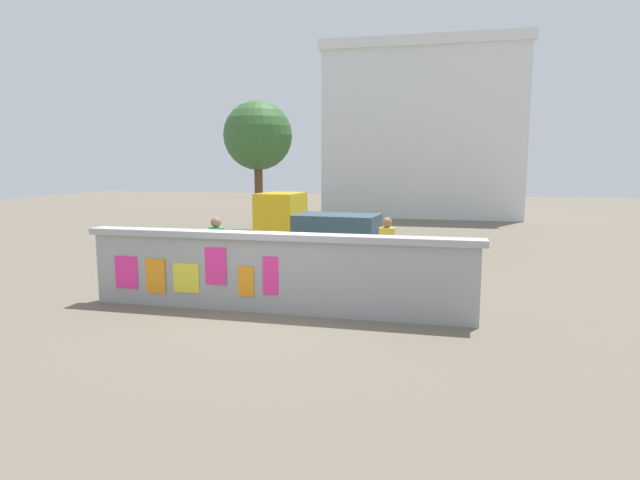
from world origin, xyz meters
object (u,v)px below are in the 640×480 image
object	(u,v)px
bicycle_near	(324,283)
tree_roadside	(258,136)
auto_rickshaw_truck	(311,225)
motorcycle	(250,258)
person_walking	(217,247)
person_bystander	(387,247)

from	to	relation	value
bicycle_near	tree_roadside	world-z (taller)	tree_roadside
auto_rickshaw_truck	motorcycle	distance (m)	3.51
auto_rickshaw_truck	tree_roadside	xyz separation A→B (m)	(-3.60, 5.26, 2.91)
auto_rickshaw_truck	motorcycle	size ratio (longest dim) A/B	1.95
person_walking	motorcycle	bearing A→B (deg)	86.42
motorcycle	tree_roadside	bearing A→B (deg)	108.62
bicycle_near	person_bystander	distance (m)	1.64
motorcycle	tree_roadside	size ratio (longest dim) A/B	0.36
person_walking	person_bystander	size ratio (longest dim) A/B	1.00
tree_roadside	person_walking	bearing A→B (deg)	-74.73
motorcycle	tree_roadside	distance (m)	9.75
auto_rickshaw_truck	bicycle_near	world-z (taller)	auto_rickshaw_truck
person_bystander	tree_roadside	xyz separation A→B (m)	(-6.36, 9.54, 2.82)
person_walking	tree_roadside	world-z (taller)	tree_roadside
person_walking	tree_roadside	xyz separation A→B (m)	(-2.82, 10.34, 2.82)
person_bystander	tree_roadside	distance (m)	11.81
bicycle_near	person_bystander	xyz separation A→B (m)	(1.12, 1.03, 0.62)
motorcycle	tree_roadside	world-z (taller)	tree_roadside
bicycle_near	person_bystander	size ratio (longest dim) A/B	1.05
motorcycle	tree_roadside	xyz separation A→B (m)	(-2.93, 8.68, 3.35)
auto_rickshaw_truck	bicycle_near	size ratio (longest dim) A/B	2.18
auto_rickshaw_truck	person_bystander	world-z (taller)	auto_rickshaw_truck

